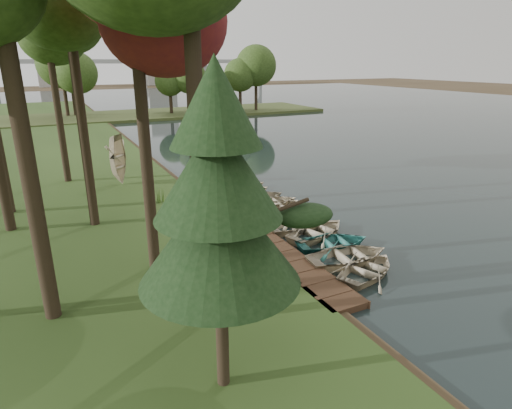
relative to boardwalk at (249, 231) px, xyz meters
name	(u,v)px	position (x,y,z in m)	size (l,w,h in m)	color
ground	(277,229)	(1.60, 0.00, -0.15)	(300.00, 300.00, 0.00)	#3D2F1D
water	(413,132)	(31.60, 20.00, -0.12)	(130.00, 200.00, 0.05)	black
boardwalk	(249,231)	(0.00, 0.00, 0.00)	(1.60, 16.00, 0.30)	#3A2516
peninsula	(167,114)	(9.60, 50.00, 0.08)	(50.00, 14.00, 0.45)	#39451E
far_trees	(143,73)	(6.27, 50.00, 6.28)	(45.60, 5.60, 8.80)	black
bridge	(116,65)	(13.91, 120.00, 6.93)	(95.90, 4.00, 8.60)	#A5A5A0
building_a	(158,58)	(31.60, 140.00, 8.85)	(10.00, 8.00, 18.00)	#A5A5A0
building_b	(50,68)	(-3.40, 145.00, 5.85)	(8.00, 8.00, 12.00)	#A5A5A0
rowboat_0	(368,268)	(2.34, -6.08, 0.23)	(2.31, 3.23, 0.67)	tan
rowboat_1	(349,254)	(2.35, -4.83, 0.28)	(2.62, 3.67, 0.76)	tan
rowboat_2	(334,241)	(2.65, -3.35, 0.25)	(2.43, 3.40, 0.70)	#276E66
rowboat_3	(318,229)	(2.79, -1.89, 0.28)	(2.60, 3.64, 0.75)	tan
rowboat_4	(300,224)	(2.45, -0.77, 0.25)	(2.43, 3.40, 0.70)	tan
rowboat_5	(288,215)	(2.59, 0.58, 0.27)	(2.58, 3.61, 0.75)	tan
rowboat_6	(275,207)	(2.50, 1.91, 0.29)	(2.72, 3.81, 0.79)	tan
rowboat_7	(267,201)	(2.62, 3.06, 0.29)	(2.67, 3.74, 0.77)	tan
rowboat_8	(256,196)	(2.51, 4.27, 0.27)	(2.55, 3.57, 0.74)	tan
rowboat_9	(244,190)	(2.48, 5.91, 0.24)	(2.37, 3.32, 0.69)	tan
rowboat_10	(242,185)	(2.83, 7.00, 0.24)	(2.33, 3.27, 0.68)	tan
stored_rowboat	(121,179)	(-4.24, 11.10, 0.50)	(2.39, 3.35, 0.69)	tan
tree_2	(134,10)	(-5.22, -2.08, 9.65)	(4.49, 4.49, 11.51)	black
tree_6	(46,27)	(-7.39, 13.59, 10.00)	(4.22, 4.22, 11.79)	black
pine_tree	(218,199)	(-5.23, -9.34, 5.14)	(3.80, 3.80, 8.05)	black
reeds_0	(271,284)	(-2.09, -6.13, 0.61)	(0.60, 0.60, 0.92)	#3F661E
reeds_1	(207,206)	(-1.13, 2.90, 0.61)	(0.60, 0.60, 0.91)	#3F661E
reeds_2	(215,214)	(-1.27, 1.41, 0.67)	(0.60, 0.60, 1.04)	#3F661E
reeds_3	(161,195)	(-2.80, 6.10, 0.59)	(0.60, 0.60, 0.88)	#3F661E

